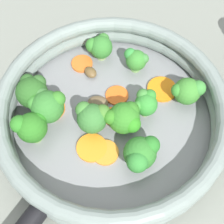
# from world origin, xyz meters

# --- Properties ---
(ground_plane) EXTENTS (4.00, 4.00, 0.00)m
(ground_plane) POSITION_xyz_m (0.00, 0.00, 0.00)
(ground_plane) COLOR gray
(skillet) EXTENTS (0.30, 0.30, 0.01)m
(skillet) POSITION_xyz_m (0.00, 0.00, 0.01)
(skillet) COLOR gray
(skillet) RESTS_ON ground_plane
(skillet_rim_wall) EXTENTS (0.33, 0.33, 0.05)m
(skillet_rim_wall) POSITION_xyz_m (0.00, 0.00, 0.03)
(skillet_rim_wall) COLOR gray
(skillet_rim_wall) RESTS_ON skillet
(skillet_rivet_left) EXTENTS (0.01, 0.01, 0.01)m
(skillet_rivet_left) POSITION_xyz_m (-0.15, 0.00, 0.02)
(skillet_rivet_left) COLOR gray
(skillet_rivet_left) RESTS_ON skillet
(skillet_rivet_right) EXTENTS (0.01, 0.01, 0.01)m
(skillet_rivet_right) POSITION_xyz_m (-0.13, -0.07, 0.02)
(skillet_rivet_right) COLOR gray
(skillet_rivet_right) RESTS_ON skillet
(carrot_slice_0) EXTENTS (0.03, 0.03, 0.00)m
(carrot_slice_0) POSITION_xyz_m (0.03, 0.10, 0.01)
(carrot_slice_0) COLOR orange
(carrot_slice_0) RESTS_ON skillet
(carrot_slice_1) EXTENTS (0.06, 0.06, 0.00)m
(carrot_slice_1) POSITION_xyz_m (-0.05, -0.02, 0.01)
(carrot_slice_1) COLOR orange
(carrot_slice_1) RESTS_ON skillet
(carrot_slice_2) EXTENTS (0.06, 0.06, 0.01)m
(carrot_slice_2) POSITION_xyz_m (-0.06, 0.07, 0.01)
(carrot_slice_2) COLOR orange
(carrot_slice_2) RESTS_ON skillet
(carrot_slice_3) EXTENTS (0.05, 0.05, 0.00)m
(carrot_slice_3) POSITION_xyz_m (0.09, -0.02, 0.01)
(carrot_slice_3) COLOR orange
(carrot_slice_3) RESTS_ON skillet
(carrot_slice_4) EXTENTS (0.04, 0.04, 0.00)m
(carrot_slice_4) POSITION_xyz_m (-0.05, -0.03, 0.01)
(carrot_slice_4) COLOR orange
(carrot_slice_4) RESTS_ON skillet
(carrot_slice_5) EXTENTS (0.04, 0.04, 0.00)m
(carrot_slice_5) POSITION_xyz_m (0.03, 0.02, 0.01)
(carrot_slice_5) COLOR orange
(carrot_slice_5) RESTS_ON skillet
(carrot_slice_6) EXTENTS (0.03, 0.03, 0.01)m
(carrot_slice_6) POSITION_xyz_m (0.00, 0.00, 0.01)
(carrot_slice_6) COLOR orange
(carrot_slice_6) RESTS_ON skillet
(broccoli_floret_0) EXTENTS (0.05, 0.04, 0.05)m
(broccoli_floret_0) POSITION_xyz_m (-0.02, -0.08, 0.04)
(broccoli_floret_0) COLOR #7CB56A
(broccoli_floret_0) RESTS_ON skillet
(broccoli_floret_1) EXTENTS (0.03, 0.04, 0.04)m
(broccoli_floret_1) POSITION_xyz_m (0.09, 0.04, 0.03)
(broccoli_floret_1) COLOR #7BAB5C
(broccoli_floret_1) RESTS_ON skillet
(broccoli_floret_2) EXTENTS (0.05, 0.04, 0.05)m
(broccoli_floret_2) POSITION_xyz_m (-0.10, 0.05, 0.04)
(broccoli_floret_2) COLOR #75A551
(broccoli_floret_2) RESTS_ON skillet
(broccoli_floret_3) EXTENTS (0.04, 0.04, 0.04)m
(broccoli_floret_3) POSITION_xyz_m (0.04, -0.03, 0.04)
(broccoli_floret_3) COLOR #799A4C
(broccoli_floret_3) RESTS_ON skillet
(broccoli_floret_4) EXTENTS (0.05, 0.05, 0.06)m
(broccoli_floret_4) POSITION_xyz_m (-0.07, 0.09, 0.05)
(broccoli_floret_4) COLOR #6F9E59
(broccoli_floret_4) RESTS_ON skillet
(broccoli_floret_5) EXTENTS (0.05, 0.05, 0.05)m
(broccoli_floret_5) POSITION_xyz_m (-0.03, 0.01, 0.04)
(broccoli_floret_5) COLOR #779B4F
(broccoli_floret_5) RESTS_ON skillet
(broccoli_floret_6) EXTENTS (0.05, 0.05, 0.06)m
(broccoli_floret_6) POSITION_xyz_m (-0.06, 0.06, 0.05)
(broccoli_floret_6) COLOR #799B60
(broccoli_floret_6) RESTS_ON skillet
(broccoli_floret_7) EXTENTS (0.04, 0.04, 0.04)m
(broccoli_floret_7) POSITION_xyz_m (0.10, -0.05, 0.04)
(broccoli_floret_7) COLOR #5B8650
(broccoli_floret_7) RESTS_ON skillet
(broccoli_floret_8) EXTENTS (0.05, 0.05, 0.05)m
(broccoli_floret_8) POSITION_xyz_m (-0.00, -0.02, 0.04)
(broccoli_floret_8) COLOR #5D894F
(broccoli_floret_8) RESTS_ON skillet
(broccoli_floret_9) EXTENTS (0.04, 0.04, 0.04)m
(broccoli_floret_9) POSITION_xyz_m (0.06, 0.10, 0.04)
(broccoli_floret_9) COLOR #88A463
(broccoli_floret_9) RESTS_ON skillet
(mushroom_piece_0) EXTENTS (0.04, 0.04, 0.01)m
(mushroom_piece_0) POSITION_xyz_m (-0.00, 0.03, 0.02)
(mushroom_piece_0) COLOR brown
(mushroom_piece_0) RESTS_ON skillet
(mushroom_piece_1) EXTENTS (0.02, 0.02, 0.01)m
(mushroom_piece_1) POSITION_xyz_m (0.03, 0.08, 0.02)
(mushroom_piece_1) COLOR brown
(mushroom_piece_1) RESTS_ON skillet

